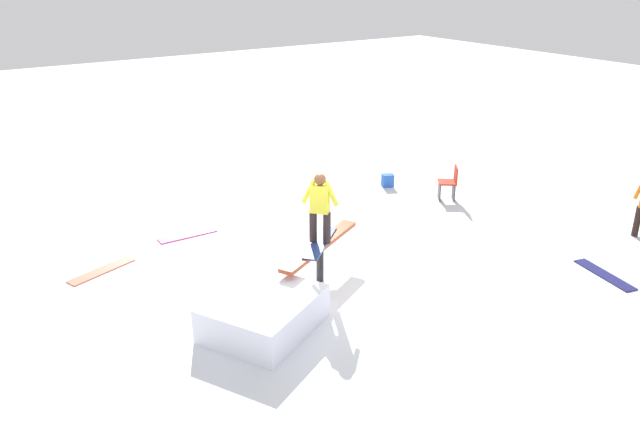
{
  "coord_description": "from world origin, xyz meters",
  "views": [
    {
      "loc": [
        -5.87,
        -8.71,
        5.66
      ],
      "look_at": [
        0.0,
        0.0,
        1.38
      ],
      "focal_mm": 35.0,
      "sensor_mm": 36.0,
      "label": 1
    }
  ],
  "objects_px": {
    "rail_feature": "(320,249)",
    "folding_chair": "(449,184)",
    "loose_snowboard_coral": "(102,271)",
    "main_rider_on_rail": "(320,210)",
    "backpack_on_snow": "(388,180)",
    "loose_snowboard_magenta": "(188,235)",
    "loose_snowboard_navy": "(604,275)"
  },
  "relations": [
    {
      "from": "rail_feature",
      "to": "loose_snowboard_navy",
      "type": "bearing_deg",
      "value": -58.95
    },
    {
      "from": "rail_feature",
      "to": "loose_snowboard_coral",
      "type": "xyz_separation_m",
      "value": [
        -3.33,
        2.72,
        -0.65
      ]
    },
    {
      "from": "rail_feature",
      "to": "folding_chair",
      "type": "height_order",
      "value": "folding_chair"
    },
    {
      "from": "main_rider_on_rail",
      "to": "loose_snowboard_magenta",
      "type": "relative_size",
      "value": 1.05
    },
    {
      "from": "loose_snowboard_magenta",
      "to": "main_rider_on_rail",
      "type": "bearing_deg",
      "value": 112.04
    },
    {
      "from": "loose_snowboard_coral",
      "to": "loose_snowboard_navy",
      "type": "height_order",
      "value": "same"
    },
    {
      "from": "loose_snowboard_coral",
      "to": "backpack_on_snow",
      "type": "distance_m",
      "value": 7.85
    },
    {
      "from": "loose_snowboard_magenta",
      "to": "loose_snowboard_navy",
      "type": "distance_m",
      "value": 8.65
    },
    {
      "from": "main_rider_on_rail",
      "to": "backpack_on_snow",
      "type": "relative_size",
      "value": 4.02
    },
    {
      "from": "loose_snowboard_coral",
      "to": "loose_snowboard_navy",
      "type": "bearing_deg",
      "value": -53.95
    },
    {
      "from": "loose_snowboard_magenta",
      "to": "folding_chair",
      "type": "bearing_deg",
      "value": 167.52
    },
    {
      "from": "loose_snowboard_navy",
      "to": "folding_chair",
      "type": "distance_m",
      "value": 4.72
    },
    {
      "from": "loose_snowboard_navy",
      "to": "folding_chair",
      "type": "bearing_deg",
      "value": 7.61
    },
    {
      "from": "loose_snowboard_magenta",
      "to": "folding_chair",
      "type": "relative_size",
      "value": 1.48
    },
    {
      "from": "main_rider_on_rail",
      "to": "loose_snowboard_magenta",
      "type": "height_order",
      "value": "main_rider_on_rail"
    },
    {
      "from": "loose_snowboard_coral",
      "to": "folding_chair",
      "type": "xyz_separation_m",
      "value": [
        8.47,
        -0.94,
        0.4
      ]
    },
    {
      "from": "loose_snowboard_coral",
      "to": "backpack_on_snow",
      "type": "height_order",
      "value": "backpack_on_snow"
    },
    {
      "from": "loose_snowboard_magenta",
      "to": "loose_snowboard_coral",
      "type": "relative_size",
      "value": 0.94
    },
    {
      "from": "main_rider_on_rail",
      "to": "loose_snowboard_magenta",
      "type": "bearing_deg",
      "value": 69.55
    },
    {
      "from": "loose_snowboard_coral",
      "to": "main_rider_on_rail",
      "type": "bearing_deg",
      "value": -58.14
    },
    {
      "from": "loose_snowboard_navy",
      "to": "backpack_on_snow",
      "type": "relative_size",
      "value": 4.04
    },
    {
      "from": "loose_snowboard_coral",
      "to": "loose_snowboard_navy",
      "type": "distance_m",
      "value": 9.8
    },
    {
      "from": "rail_feature",
      "to": "loose_snowboard_coral",
      "type": "distance_m",
      "value": 4.35
    },
    {
      "from": "rail_feature",
      "to": "main_rider_on_rail",
      "type": "xyz_separation_m",
      "value": [
        0.0,
        0.0,
        0.79
      ]
    },
    {
      "from": "loose_snowboard_navy",
      "to": "backpack_on_snow",
      "type": "height_order",
      "value": "backpack_on_snow"
    },
    {
      "from": "loose_snowboard_coral",
      "to": "folding_chair",
      "type": "bearing_deg",
      "value": -25.26
    },
    {
      "from": "main_rider_on_rail",
      "to": "loose_snowboard_coral",
      "type": "bearing_deg",
      "value": 99.74
    },
    {
      "from": "rail_feature",
      "to": "loose_snowboard_coral",
      "type": "relative_size",
      "value": 1.68
    },
    {
      "from": "rail_feature",
      "to": "folding_chair",
      "type": "relative_size",
      "value": 2.65
    },
    {
      "from": "loose_snowboard_magenta",
      "to": "folding_chair",
      "type": "distance_m",
      "value": 6.61
    },
    {
      "from": "rail_feature",
      "to": "backpack_on_snow",
      "type": "bearing_deg",
      "value": 9.95
    },
    {
      "from": "main_rider_on_rail",
      "to": "folding_chair",
      "type": "bearing_deg",
      "value": -21.95
    }
  ]
}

